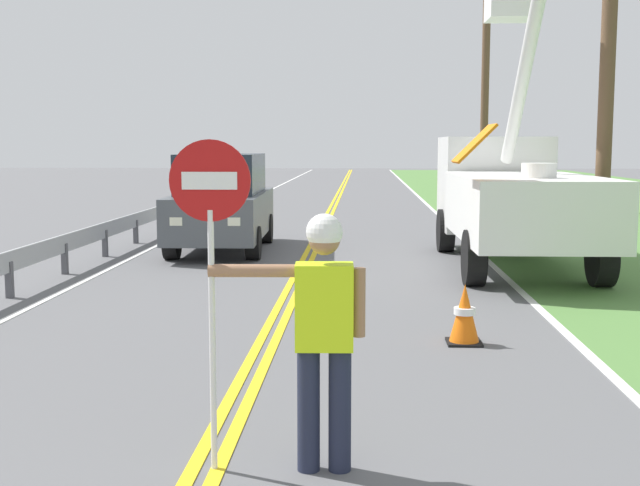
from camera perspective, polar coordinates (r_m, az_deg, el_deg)
The scene contains 12 objects.
centerline_yellow_left at distance 20.70m, azimuth -0.32°, elevation 0.54°, with size 0.11×110.00×0.01m, color yellow.
centerline_yellow_right at distance 20.69m, azimuth 0.18°, elevation 0.54°, with size 0.11×110.00×0.01m, color yellow.
edge_line_right at distance 20.82m, azimuth 9.87°, elevation 0.48°, with size 0.12×110.00×0.01m, color silver.
edge_line_left at distance 21.20m, azimuth -9.83°, elevation 0.59°, with size 0.12×110.00×0.01m, color silver.
flagger_worker at distance 5.67m, azimuth 0.19°, elevation -5.81°, with size 1.09×0.26×1.83m.
stop_sign_paddle at distance 5.62m, azimuth -7.67°, elevation 0.87°, with size 0.56×0.04×2.33m.
utility_bucket_truck at distance 16.10m, azimuth 13.17°, elevation 3.58°, with size 2.67×6.83×5.49m.
oncoming_suv_nearest at distance 17.78m, azimuth -6.87°, elevation 2.87°, with size 2.02×4.65×2.10m.
utility_pole_near at distance 16.17m, azimuth 19.53°, elevation 12.39°, with size 1.80×0.28×7.55m.
utility_pole_mid at distance 30.15m, azimuth 11.50°, elevation 10.84°, with size 1.80×0.28×8.52m.
traffic_cone_lead at distance 9.58m, azimuth 10.09°, elevation -5.00°, with size 0.40×0.40×0.70m.
guardrail_left_shoulder at distance 18.40m, azimuth -13.77°, elevation 1.16°, with size 0.10×32.00×0.71m.
Camera 1 is at (1.10, -0.54, 2.29)m, focal length 45.67 mm.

